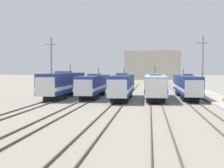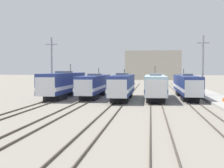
{
  "view_description": "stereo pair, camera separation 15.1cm",
  "coord_description": "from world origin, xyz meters",
  "px_view_note": "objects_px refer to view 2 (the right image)",
  "views": [
    {
      "loc": [
        4.16,
        -40.75,
        4.69
      ],
      "look_at": [
        -0.97,
        1.55,
        2.63
      ],
      "focal_mm": 50.0,
      "sensor_mm": 36.0,
      "label": 1
    },
    {
      "loc": [
        4.31,
        -40.73,
        4.69
      ],
      "look_at": [
        -0.97,
        1.55,
        2.63
      ],
      "focal_mm": 50.0,
      "sensor_mm": 36.0,
      "label": 2
    }
  ],
  "objects_px": {
    "locomotive_center": "(122,86)",
    "traffic_cone": "(223,99)",
    "locomotive_center_right": "(155,86)",
    "catenary_tower_left": "(52,66)",
    "locomotive_far_left": "(63,84)",
    "catenary_tower_right": "(203,66)",
    "locomotive_far_right": "(187,85)",
    "locomotive_center_left": "(94,85)"
  },
  "relations": [
    {
      "from": "locomotive_center",
      "to": "traffic_cone",
      "type": "bearing_deg",
      "value": -17.34
    },
    {
      "from": "locomotive_center_right",
      "to": "catenary_tower_left",
      "type": "relative_size",
      "value": 1.6
    },
    {
      "from": "locomotive_far_left",
      "to": "catenary_tower_right",
      "type": "distance_m",
      "value": 23.14
    },
    {
      "from": "locomotive_far_right",
      "to": "catenary_tower_right",
      "type": "xyz_separation_m",
      "value": [
        2.79,
        1.96,
        3.18
      ]
    },
    {
      "from": "locomotive_center_left",
      "to": "locomotive_center_right",
      "type": "height_order",
      "value": "locomotive_center_right"
    },
    {
      "from": "locomotive_far_right",
      "to": "catenary_tower_right",
      "type": "relative_size",
      "value": 1.89
    },
    {
      "from": "locomotive_center_right",
      "to": "catenary_tower_left",
      "type": "distance_m",
      "value": 18.83
    },
    {
      "from": "locomotive_center",
      "to": "catenary_tower_left",
      "type": "bearing_deg",
      "value": 155.55
    },
    {
      "from": "locomotive_center_right",
      "to": "locomotive_far_left",
      "type": "bearing_deg",
      "value": 172.66
    },
    {
      "from": "locomotive_center_left",
      "to": "catenary_tower_right",
      "type": "bearing_deg",
      "value": 6.45
    },
    {
      "from": "traffic_cone",
      "to": "locomotive_far_left",
      "type": "bearing_deg",
      "value": 163.07
    },
    {
      "from": "traffic_cone",
      "to": "locomotive_center_left",
      "type": "bearing_deg",
      "value": 156.5
    },
    {
      "from": "catenary_tower_left",
      "to": "traffic_cone",
      "type": "bearing_deg",
      "value": -20.86
    },
    {
      "from": "traffic_cone",
      "to": "locomotive_far_right",
      "type": "bearing_deg",
      "value": 115.05
    },
    {
      "from": "catenary_tower_left",
      "to": "catenary_tower_right",
      "type": "height_order",
      "value": "same"
    },
    {
      "from": "locomotive_center_left",
      "to": "catenary_tower_left",
      "type": "relative_size",
      "value": 1.8
    },
    {
      "from": "locomotive_far_right",
      "to": "traffic_cone",
      "type": "relative_size",
      "value": 29.05
    },
    {
      "from": "catenary_tower_left",
      "to": "locomotive_far_left",
      "type": "bearing_deg",
      "value": -45.01
    },
    {
      "from": "locomotive_center",
      "to": "traffic_cone",
      "type": "xyz_separation_m",
      "value": [
        13.83,
        -4.32,
        -1.38
      ]
    },
    {
      "from": "catenary_tower_left",
      "to": "catenary_tower_right",
      "type": "xyz_separation_m",
      "value": [
        25.7,
        0.0,
        0.0
      ]
    },
    {
      "from": "locomotive_center_right",
      "to": "catenary_tower_left",
      "type": "xyz_separation_m",
      "value": [
        -17.92,
        4.87,
        3.16
      ]
    },
    {
      "from": "locomotive_center_right",
      "to": "locomotive_center_left",
      "type": "bearing_deg",
      "value": 163.99
    },
    {
      "from": "locomotive_center_right",
      "to": "catenary_tower_right",
      "type": "relative_size",
      "value": 1.6
    },
    {
      "from": "locomotive_center_left",
      "to": "locomotive_center_right",
      "type": "distance_m",
      "value": 10.38
    },
    {
      "from": "locomotive_far_left",
      "to": "locomotive_far_right",
      "type": "distance_m",
      "value": 19.99
    },
    {
      "from": "locomotive_center_right",
      "to": "traffic_cone",
      "type": "height_order",
      "value": "locomotive_center_right"
    },
    {
      "from": "locomotive_center",
      "to": "locomotive_far_right",
      "type": "relative_size",
      "value": 0.85
    },
    {
      "from": "locomotive_far_right",
      "to": "locomotive_center_left",
      "type": "bearing_deg",
      "value": -179.83
    },
    {
      "from": "locomotive_far_left",
      "to": "locomotive_center_right",
      "type": "bearing_deg",
      "value": -7.34
    },
    {
      "from": "catenary_tower_right",
      "to": "catenary_tower_left",
      "type": "bearing_deg",
      "value": 180.0
    },
    {
      "from": "locomotive_center_left",
      "to": "catenary_tower_left",
      "type": "xyz_separation_m",
      "value": [
        -7.93,
        2.01,
        3.19
      ]
    },
    {
      "from": "locomotive_center",
      "to": "catenary_tower_right",
      "type": "xyz_separation_m",
      "value": [
        12.78,
        5.88,
        3.12
      ]
    },
    {
      "from": "locomotive_center_left",
      "to": "catenary_tower_left",
      "type": "distance_m",
      "value": 8.78
    },
    {
      "from": "locomotive_center_left",
      "to": "locomotive_far_left",
      "type": "bearing_deg",
      "value": -169.39
    },
    {
      "from": "locomotive_center_left",
      "to": "catenary_tower_left",
      "type": "bearing_deg",
      "value": 165.78
    },
    {
      "from": "catenary_tower_right",
      "to": "locomotive_center_right",
      "type": "bearing_deg",
      "value": -147.95
    },
    {
      "from": "catenary_tower_left",
      "to": "locomotive_far_right",
      "type": "bearing_deg",
      "value": -4.9
    },
    {
      "from": "locomotive_center",
      "to": "traffic_cone",
      "type": "distance_m",
      "value": 14.55
    },
    {
      "from": "locomotive_center_left",
      "to": "traffic_cone",
      "type": "relative_size",
      "value": 27.7
    },
    {
      "from": "locomotive_far_right",
      "to": "locomotive_center",
      "type": "bearing_deg",
      "value": -158.59
    },
    {
      "from": "locomotive_far_left",
      "to": "traffic_cone",
      "type": "relative_size",
      "value": 28.77
    },
    {
      "from": "locomotive_far_left",
      "to": "catenary_tower_right",
      "type": "xyz_separation_m",
      "value": [
        22.76,
        2.95,
        3.0
      ]
    }
  ]
}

